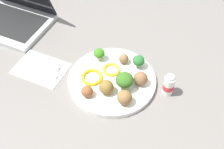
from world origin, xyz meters
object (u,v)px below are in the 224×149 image
Objects in this scene: broccoli_floret_mid_right at (125,80)px; meatball_mid_left at (107,87)px; pepper_ring_back_left at (111,69)px; fork at (45,64)px; plate at (112,80)px; meatball_far_rim at (125,97)px; broccoli_floret_front_right at (99,54)px; napkin at (41,68)px; meatball_near_rim at (141,78)px; meatball_center at (87,91)px; knife at (39,72)px; meatball_front_left at (124,59)px; yogurt_bottle at (169,85)px; pepper_ring_mid_left at (92,77)px; broccoli_floret_center at (139,61)px; laptop at (9,12)px.

broccoli_floret_mid_right reaches higher than meatball_mid_left.
fork is (-0.22, -0.04, -0.01)m from pepper_ring_back_left.
plate is 6.18× the size of meatball_far_rim.
broccoli_floret_front_right is 0.73× the size of pepper_ring_back_left.
broccoli_floret_front_right is at bearing 27.22° from napkin.
fork is at bearing 166.57° from meatball_far_rim.
meatball_mid_left is 1.02× the size of meatball_near_rim.
meatball_center is 0.20m from knife.
broccoli_floret_mid_right is 0.29m from fork.
yogurt_bottle reaches higher than meatball_front_left.
meatball_center is 0.63× the size of pepper_ring_back_left.
pepper_ring_mid_left is 0.57× the size of fork.
broccoli_floret_center is 0.63× the size of pepper_ring_mid_left.
plate is 0.09m from meatball_front_left.
broccoli_floret_front_right is 0.07m from pepper_ring_back_left.
yogurt_bottle reaches higher than broccoli_floret_mid_right.
yogurt_bottle is at bearing -13.84° from laptop.
yogurt_bottle reaches higher than pepper_ring_back_left.
meatball_mid_left is at bearing -95.70° from meatball_front_left.
pepper_ring_mid_left is 0.24m from yogurt_bottle.
knife is (-0.18, -0.02, -0.01)m from pepper_ring_mid_left.
meatball_front_left is at bearing 18.65° from fork.
broccoli_floret_front_right is 0.61× the size of pepper_ring_mid_left.
plate is 4.94× the size of broccoli_floret_mid_right.
pepper_ring_mid_left is 0.20× the size of laptop.
broccoli_floret_mid_right is 0.99× the size of pepper_ring_back_left.
meatball_near_rim reaches higher than pepper_ring_back_left.
fork is (-0.17, -0.07, -0.03)m from broccoli_floret_front_right.
meatball_near_rim is at bearing 6.88° from plate.
broccoli_floret_center is at bearing 3.18° from broccoli_floret_front_right.
plate reaches higher than knife.
meatball_far_rim reaches higher than meatball_center.
meatball_far_rim is (0.05, -0.16, 0.01)m from meatball_front_left.
meatball_near_rim is 0.13× the size of laptop.
broccoli_floret_center is 0.05m from meatball_front_left.
fork is (-0.28, 0.02, -0.04)m from broccoli_floret_mid_right.
knife is at bearing -170.67° from plate.
napkin is at bearing -179.12° from pepper_ring_mid_left.
meatball_mid_left is 0.11m from meatball_near_rim.
napkin is 0.30m from laptop.
pepper_ring_back_left is 0.24m from napkin.
napkin is (-0.23, -0.05, -0.02)m from pepper_ring_back_left.
pepper_ring_mid_left is (-0.15, -0.03, -0.02)m from meatball_near_rim.
broccoli_floret_front_right is 0.34× the size of fork.
meatball_center is at bearing -31.44° from laptop.
meatball_center is 0.07m from pepper_ring_mid_left.
yogurt_bottle is at bearing 1.88° from meatball_near_rim.
broccoli_floret_front_right is at bearing 159.34° from meatball_near_rim.
broccoli_floret_mid_right reaches higher than meatball_center.
napkin is (-0.26, -0.10, -0.03)m from meatball_front_left.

